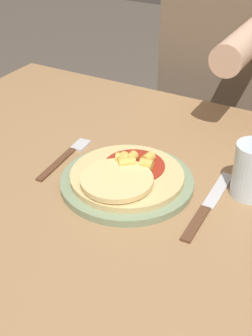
{
  "coord_description": "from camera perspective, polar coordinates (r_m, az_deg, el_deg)",
  "views": [
    {
      "loc": [
        0.31,
        -0.63,
        1.24
      ],
      "look_at": [
        -0.04,
        -0.0,
        0.77
      ],
      "focal_mm": 50.0,
      "sensor_mm": 36.0,
      "label": 1
    }
  ],
  "objects": [
    {
      "name": "dining_table",
      "position": [
        0.93,
        2.54,
        -8.07
      ],
      "size": [
        1.23,
        0.85,
        0.73
      ],
      "color": "#9E754C",
      "rests_on": "ground_plane"
    },
    {
      "name": "plate",
      "position": [
        0.88,
        0.0,
        -1.81
      ],
      "size": [
        0.25,
        0.25,
        0.01
      ],
      "color": "gray",
      "rests_on": "dining_table"
    },
    {
      "name": "pizza",
      "position": [
        0.87,
        -0.12,
        -0.95
      ],
      "size": [
        0.21,
        0.21,
        0.04
      ],
      "color": "#DBBC7A",
      "rests_on": "plate"
    },
    {
      "name": "fork",
      "position": [
        0.98,
        -7.22,
        1.48
      ],
      "size": [
        0.03,
        0.18,
        0.0
      ],
      "color": "brown",
      "rests_on": "dining_table"
    },
    {
      "name": "knife",
      "position": [
        0.84,
        9.92,
        -4.56
      ],
      "size": [
        0.02,
        0.22,
        0.0
      ],
      "color": "brown",
      "rests_on": "dining_table"
    },
    {
      "name": "drinking_glass",
      "position": [
        0.86,
        15.14,
        -0.28
      ],
      "size": [
        0.07,
        0.07,
        0.1
      ],
      "color": "silver",
      "rests_on": "dining_table"
    },
    {
      "name": "person_diner",
      "position": [
        1.44,
        12.38,
        10.61
      ],
      "size": [
        0.36,
        0.52,
        1.23
      ],
      "color": "#2D2D38",
      "rests_on": "ground_plane"
    }
  ]
}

